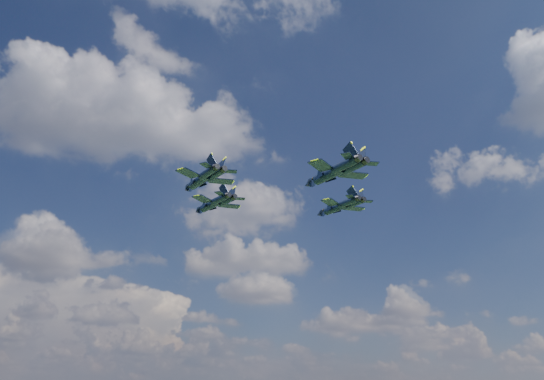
{
  "coord_description": "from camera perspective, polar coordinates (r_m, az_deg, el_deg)",
  "views": [
    {
      "loc": [
        -23.53,
        -88.07,
        26.21
      ],
      "look_at": [
        -4.82,
        6.09,
        63.54
      ],
      "focal_mm": 35.0,
      "sensor_mm": 36.0,
      "label": 1
    }
  ],
  "objects": [
    {
      "name": "jet_lead",
      "position": [
        117.36,
        -6.7,
        -1.62
      ],
      "size": [
        11.23,
        15.17,
        3.67
      ],
      "rotation": [
        0.0,
        0.0,
        0.49
      ],
      "color": "black"
    },
    {
      "name": "jet_slot",
      "position": [
        91.6,
        5.97,
        1.65
      ],
      "size": [
        11.58,
        15.93,
        3.8
      ],
      "rotation": [
        0.0,
        0.0,
        0.42
      ],
      "color": "black"
    },
    {
      "name": "jet_right",
      "position": [
        113.78,
        6.74,
        -1.94
      ],
      "size": [
        10.69,
        14.64,
        3.5
      ],
      "rotation": [
        0.0,
        0.0,
        0.44
      ],
      "color": "black"
    },
    {
      "name": "jet_left",
      "position": [
        96.33,
        -7.86,
        0.98
      ],
      "size": [
        10.52,
        14.49,
        3.45
      ],
      "rotation": [
        0.0,
        0.0,
        0.41
      ],
      "color": "black"
    }
  ]
}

